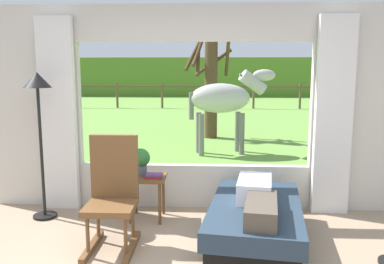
% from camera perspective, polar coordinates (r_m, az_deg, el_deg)
% --- Properties ---
extents(back_wall_with_window, '(5.20, 0.12, 2.55)m').
position_cam_1_polar(back_wall_with_window, '(5.08, 0.27, 3.04)').
color(back_wall_with_window, beige).
rests_on(back_wall_with_window, ground_plane).
extents(curtain_panel_left, '(0.44, 0.10, 2.40)m').
position_cam_1_polar(curtain_panel_left, '(5.30, -18.38, 2.29)').
color(curtain_panel_left, silver).
rests_on(curtain_panel_left, ground_plane).
extents(curtain_panel_right, '(0.44, 0.10, 2.40)m').
position_cam_1_polar(curtain_panel_right, '(5.15, 19.34, 2.05)').
color(curtain_panel_right, silver).
rests_on(curtain_panel_right, ground_plane).
extents(outdoor_pasture_lawn, '(36.00, 21.68, 0.02)m').
position_cam_1_polar(outdoor_pasture_lawn, '(16.05, 2.12, 2.72)').
color(outdoor_pasture_lawn, olive).
rests_on(outdoor_pasture_lawn, ground_plane).
extents(distant_hill_ridge, '(36.00, 2.00, 2.40)m').
position_cam_1_polar(distant_hill_ridge, '(25.79, 2.48, 7.76)').
color(distant_hill_ridge, '#567C2A').
rests_on(distant_hill_ridge, ground_plane).
extents(recliner_sofa, '(1.13, 1.81, 0.42)m').
position_cam_1_polar(recliner_sofa, '(4.28, 8.92, -12.48)').
color(recliner_sofa, black).
rests_on(recliner_sofa, ground_plane).
extents(reclining_person, '(0.42, 1.44, 0.22)m').
position_cam_1_polar(reclining_person, '(4.13, 9.10, -8.82)').
color(reclining_person, silver).
rests_on(reclining_person, recliner_sofa).
extents(rocking_chair, '(0.48, 0.68, 1.12)m').
position_cam_1_polar(rocking_chair, '(4.14, -11.14, -8.52)').
color(rocking_chair, brown).
rests_on(rocking_chair, ground_plane).
extents(side_table, '(0.44, 0.44, 0.52)m').
position_cam_1_polar(side_table, '(4.82, -6.36, -7.33)').
color(side_table, brown).
rests_on(side_table, ground_plane).
extents(potted_plant, '(0.22, 0.22, 0.32)m').
position_cam_1_polar(potted_plant, '(4.82, -7.24, -3.94)').
color(potted_plant, '#4C5156').
rests_on(potted_plant, side_table).
extents(book_stack, '(0.21, 0.16, 0.05)m').
position_cam_1_polar(book_stack, '(4.72, -5.44, -6.17)').
color(book_stack, '#B22D28').
rests_on(book_stack, side_table).
extents(floor_lamp_left, '(0.32, 0.32, 1.74)m').
position_cam_1_polar(floor_lamp_left, '(5.00, -20.88, 4.09)').
color(floor_lamp_left, black).
rests_on(floor_lamp_left, ground_plane).
extents(horse, '(1.82, 0.81, 1.73)m').
position_cam_1_polar(horse, '(8.29, 4.59, 4.69)').
color(horse, '#B2B2AD').
rests_on(horse, outdoor_pasture_lawn).
extents(pasture_tree, '(1.21, 1.06, 2.70)m').
position_cam_1_polar(pasture_tree, '(10.20, 2.61, 6.79)').
color(pasture_tree, '#4C3823').
rests_on(pasture_tree, outdoor_pasture_lawn).
extents(pasture_fence_line, '(16.10, 0.10, 1.10)m').
position_cam_1_polar(pasture_fence_line, '(17.71, 2.22, 5.70)').
color(pasture_fence_line, brown).
rests_on(pasture_fence_line, outdoor_pasture_lawn).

